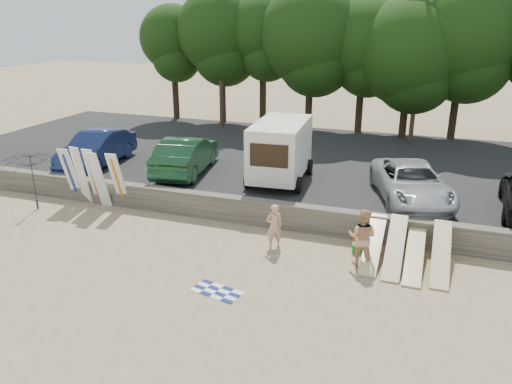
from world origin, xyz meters
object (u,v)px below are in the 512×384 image
(beachgoer_b, at_px, (362,237))
(car_1, at_px, (186,155))
(box_trailer, at_px, (280,148))
(cooler, at_px, (358,248))
(car_2, at_px, (412,183))
(beach_umbrella, at_px, (32,181))
(car_0, at_px, (97,149))
(beachgoer_a, at_px, (274,226))

(beachgoer_b, bearing_deg, car_1, -24.58)
(box_trailer, height_order, cooler, box_trailer)
(car_2, bearing_deg, cooler, -127.56)
(beach_umbrella, bearing_deg, car_0, 90.48)
(car_0, distance_m, car_2, 14.83)
(car_1, relative_size, beachgoer_a, 3.21)
(box_trailer, height_order, car_2, box_trailer)
(beachgoer_b, distance_m, cooler, 1.18)
(box_trailer, xyz_separation_m, cooler, (4.20, -4.57, -2.03))
(car_2, distance_m, beach_umbrella, 15.44)
(car_2, bearing_deg, beach_umbrella, 179.05)
(car_0, xyz_separation_m, car_2, (14.82, -0.01, -0.09))
(box_trailer, relative_size, car_0, 0.86)
(car_2, height_order, beachgoer_b, car_2)
(car_2, xyz_separation_m, beachgoer_b, (-1.22, -4.78, -0.48))
(box_trailer, relative_size, beachgoer_b, 2.25)
(car_1, distance_m, beachgoer_a, 7.68)
(car_1, height_order, cooler, car_1)
(car_0, height_order, car_1, car_1)
(car_1, bearing_deg, beachgoer_b, 140.94)
(car_1, distance_m, cooler, 9.81)
(beachgoer_a, bearing_deg, car_0, -57.52)
(box_trailer, height_order, car_1, box_trailer)
(cooler, bearing_deg, beachgoer_a, 179.81)
(beachgoer_a, bearing_deg, car_2, -167.44)
(beachgoer_a, bearing_deg, car_1, -74.14)
(car_2, xyz_separation_m, cooler, (-1.43, -3.95, -1.28))
(car_1, height_order, beach_umbrella, beach_umbrella)
(car_0, height_order, beach_umbrella, beach_umbrella)
(car_1, distance_m, beach_umbrella, 6.69)
(box_trailer, xyz_separation_m, car_0, (-9.19, -0.62, -0.66))
(car_0, distance_m, beachgoer_a, 11.52)
(box_trailer, xyz_separation_m, car_1, (-4.50, -0.26, -0.64))
(box_trailer, xyz_separation_m, beach_umbrella, (-9.16, -5.05, -0.95))
(box_trailer, height_order, car_0, box_trailer)
(beachgoer_b, bearing_deg, car_0, -13.96)
(car_1, bearing_deg, car_0, -4.68)
(car_2, relative_size, beach_umbrella, 1.95)
(car_2, height_order, beachgoer_a, car_2)
(car_2, distance_m, cooler, 4.39)
(car_2, height_order, beach_umbrella, beach_umbrella)
(box_trailer, relative_size, beachgoer_a, 2.69)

